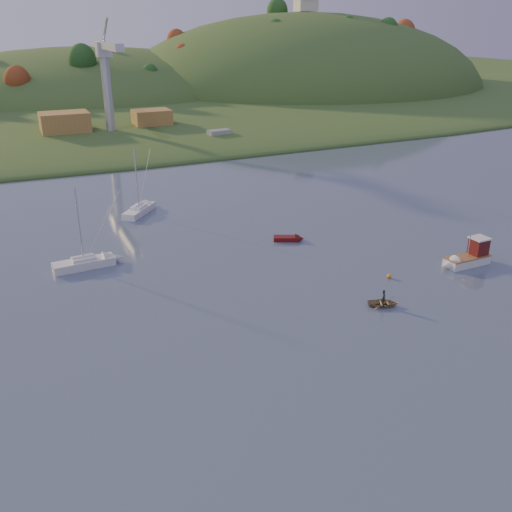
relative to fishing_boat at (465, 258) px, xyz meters
name	(u,v)px	position (x,y,z in m)	size (l,w,h in m)	color
ground	(473,502)	(-25.37, -28.11, -0.95)	(500.00, 500.00, 0.00)	#38465C
far_shore	(53,93)	(-25.37, 201.89, -0.95)	(620.00, 220.00, 1.50)	#27451B
shore_slope	(76,116)	(-25.37, 136.89, -0.95)	(640.00, 150.00, 7.00)	#27451B
hill_center	(86,97)	(-15.37, 181.89, -0.95)	(140.00, 120.00, 36.00)	#27451B
hill_right	(303,91)	(69.63, 166.89, -0.95)	(150.00, 130.00, 60.00)	#27451B
hilltop_house	(306,2)	(69.63, 166.89, 32.46)	(9.00, 7.00, 6.45)	beige
hillside_trees	(68,107)	(-25.37, 156.89, -0.95)	(280.00, 50.00, 32.00)	#174017
wharf	(123,135)	(-20.37, 93.89, 0.25)	(42.00, 16.00, 2.40)	slate
shed_west	(65,123)	(-33.37, 94.89, 3.85)	(11.00, 8.00, 4.80)	#A47136
shed_east	(152,118)	(-12.37, 95.89, 3.45)	(9.00, 7.00, 4.00)	#A47136
dock_crane	(107,67)	(-23.37, 90.28, 16.23)	(3.20, 28.00, 20.30)	#B7B7BC
fishing_boat	(465,258)	(0.00, 0.00, 0.00)	(6.80, 2.33, 4.30)	silver
sailboat_near	(139,210)	(-30.56, 35.27, -0.29)	(6.19, 6.78, 9.83)	silver
sailboat_far	(84,262)	(-41.29, 18.01, -0.29)	(7.21, 2.61, 9.82)	silver
canoe	(383,303)	(-14.99, -4.62, -0.63)	(2.22, 3.10, 0.64)	olive
paddler	(383,299)	(-14.99, -4.62, -0.17)	(0.57, 0.37, 1.55)	black
red_tender	(293,239)	(-14.71, 15.78, -0.66)	(4.22, 2.95, 1.37)	#4F0C0B
work_vessel	(219,139)	(-0.61, 79.89, 0.19)	(12.85, 6.04, 3.18)	slate
buoy_1	(389,276)	(-10.30, 0.68, -0.70)	(0.50, 0.50, 0.50)	orange
buoy_2	(102,256)	(-38.82, 20.18, -0.70)	(0.50, 0.50, 0.50)	orange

